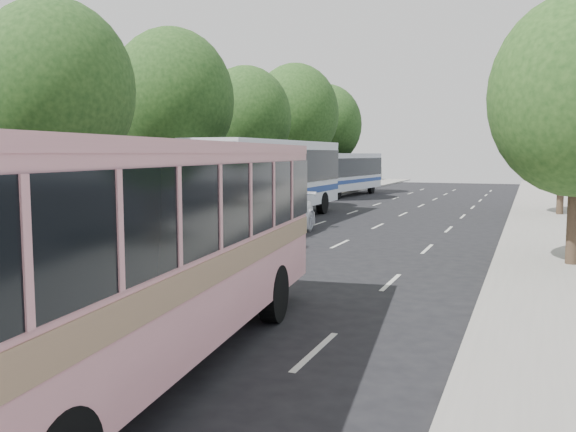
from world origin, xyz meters
The scene contains 16 objects.
ground centered at (0.00, 0.00, 0.00)m, with size 120.00×120.00×0.00m, color black.
sidewalk_left centered at (-8.50, 20.00, 0.07)m, with size 4.00×90.00×0.15m, color #9E998E.
sidewalk_right centered at (8.50, 20.00, 0.06)m, with size 4.00×90.00×0.12m, color #9E998E.
low_wall centered at (-10.30, 20.00, 0.90)m, with size 0.30×90.00×1.50m, color #9E998E.
tree_left_b centered at (-8.42, 5.94, 5.82)m, with size 5.70×5.70×8.88m.
tree_left_c centered at (-8.62, 13.94, 6.12)m, with size 6.00×6.00×9.35m.
tree_left_d centered at (-8.52, 21.94, 5.63)m, with size 5.52×5.52×8.60m.
tree_left_e centered at (-8.42, 29.94, 6.43)m, with size 6.30×6.30×9.82m.
tree_left_f centered at (-8.62, 37.94, 6.00)m, with size 5.88×5.88×9.16m.
tree_right_far centered at (9.08, 23.94, 6.12)m, with size 6.00×6.00×9.35m.
pink_bus centered at (2.01, -4.00, 2.20)m, with size 4.16×11.32×3.53m.
pink_taxi centered at (-0.92, 6.39, 0.74)m, with size 1.74×4.32×1.47m, color #D71255.
white_pickup centered at (-2.30, 11.32, 0.86)m, with size 2.41×5.92×1.72m, color white.
tour_coach_front centered at (-4.50, 16.41, 2.40)m, with size 2.91×13.31×3.98m.
tour_coach_rear centered at (-6.30, 35.11, 2.03)m, with size 3.47×11.43×3.37m.
taxi_roof_sign centered at (-0.92, 6.39, 1.56)m, with size 0.55×0.18×0.18m, color silver.
Camera 1 is at (7.49, -11.52, 3.35)m, focal length 38.00 mm.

